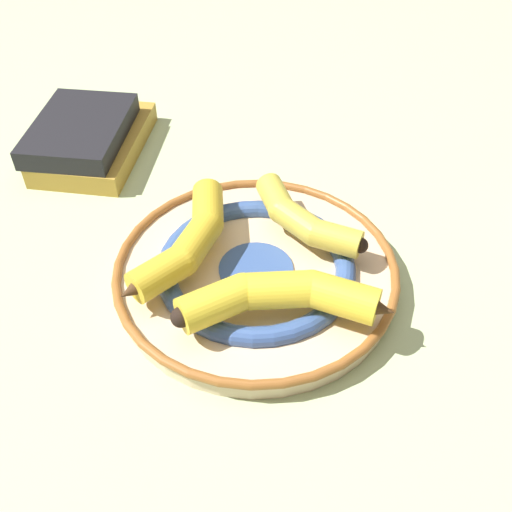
{
  "coord_description": "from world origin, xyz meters",
  "views": [
    {
      "loc": [
        -0.01,
        -0.44,
        0.49
      ],
      "look_at": [
        -0.03,
        0.02,
        0.04
      ],
      "focal_mm": 42.0,
      "sensor_mm": 36.0,
      "label": 1
    }
  ],
  "objects_px": {
    "book_stack": "(89,137)",
    "banana_c": "(300,217)",
    "decorative_bowl": "(256,272)",
    "banana_a": "(282,296)",
    "banana_b": "(188,242)"
  },
  "relations": [
    {
      "from": "banana_a",
      "to": "book_stack",
      "type": "height_order",
      "value": "banana_a"
    },
    {
      "from": "banana_a",
      "to": "banana_c",
      "type": "height_order",
      "value": "banana_a"
    },
    {
      "from": "book_stack",
      "to": "banana_c",
      "type": "bearing_deg",
      "value": -113.64
    },
    {
      "from": "banana_b",
      "to": "banana_c",
      "type": "relative_size",
      "value": 1.39
    },
    {
      "from": "banana_b",
      "to": "banana_c",
      "type": "bearing_deg",
      "value": -48.79
    },
    {
      "from": "banana_a",
      "to": "book_stack",
      "type": "relative_size",
      "value": 1.04
    },
    {
      "from": "banana_a",
      "to": "banana_b",
      "type": "bearing_deg",
      "value": -42.34
    },
    {
      "from": "banana_a",
      "to": "book_stack",
      "type": "xyz_separation_m",
      "value": [
        -0.27,
        0.31,
        -0.03
      ]
    },
    {
      "from": "banana_b",
      "to": "decorative_bowl",
      "type": "bearing_deg",
      "value": -74.95
    },
    {
      "from": "decorative_bowl",
      "to": "banana_c",
      "type": "height_order",
      "value": "banana_c"
    },
    {
      "from": "decorative_bowl",
      "to": "banana_b",
      "type": "xyz_separation_m",
      "value": [
        -0.07,
        0.01,
        0.04
      ]
    },
    {
      "from": "decorative_bowl",
      "to": "banana_b",
      "type": "relative_size",
      "value": 1.65
    },
    {
      "from": "decorative_bowl",
      "to": "book_stack",
      "type": "height_order",
      "value": "book_stack"
    },
    {
      "from": "banana_a",
      "to": "book_stack",
      "type": "distance_m",
      "value": 0.41
    },
    {
      "from": "banana_a",
      "to": "book_stack",
      "type": "bearing_deg",
      "value": -55.04
    }
  ]
}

